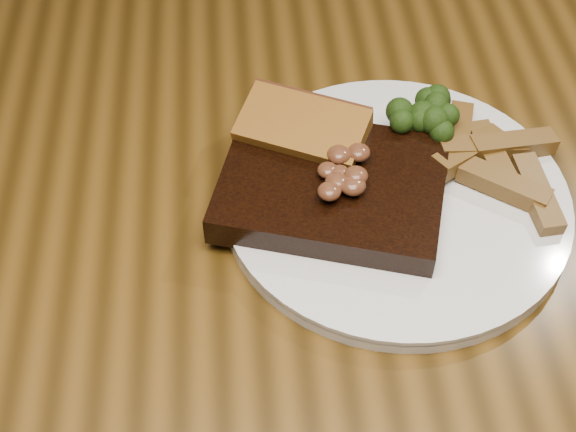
# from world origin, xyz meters

# --- Properties ---
(dining_table) EXTENTS (1.60, 0.90, 0.75)m
(dining_table) POSITION_xyz_m (0.00, 0.00, 0.66)
(dining_table) COLOR #4E330F
(dining_table) RESTS_ON ground
(chair_far) EXTENTS (0.51, 0.51, 0.84)m
(chair_far) POSITION_xyz_m (-0.13, 0.66, 0.46)
(chair_far) COLOR black
(chair_far) RESTS_ON ground
(plate) EXTENTS (0.31, 0.31, 0.01)m
(plate) POSITION_xyz_m (0.08, 0.03, 0.76)
(plate) COLOR silver
(plate) RESTS_ON dining_table
(steak) EXTENTS (0.22, 0.19, 0.03)m
(steak) POSITION_xyz_m (0.02, 0.03, 0.78)
(steak) COLOR black
(steak) RESTS_ON plate
(steak_bone) EXTENTS (0.14, 0.05, 0.02)m
(steak_bone) POSITION_xyz_m (0.02, -0.03, 0.77)
(steak_bone) COLOR #BAB490
(steak_bone) RESTS_ON plate
(mushroom_pile) EXTENTS (0.07, 0.07, 0.03)m
(mushroom_pile) POSITION_xyz_m (0.02, 0.03, 0.80)
(mushroom_pile) COLOR #5A311C
(mushroom_pile) RESTS_ON steak
(garlic_bread) EXTENTS (0.13, 0.10, 0.02)m
(garlic_bread) POSITION_xyz_m (0.00, 0.09, 0.77)
(garlic_bread) COLOR brown
(garlic_bread) RESTS_ON plate
(potato_wedges) EXTENTS (0.10, 0.10, 0.02)m
(potato_wedges) POSITION_xyz_m (0.16, 0.05, 0.77)
(potato_wedges) COLOR brown
(potato_wedges) RESTS_ON plate
(broccoli_cluster) EXTENTS (0.07, 0.07, 0.04)m
(broccoli_cluster) POSITION_xyz_m (0.12, 0.12, 0.78)
(broccoli_cluster) COLOR #1B360C
(broccoli_cluster) RESTS_ON plate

